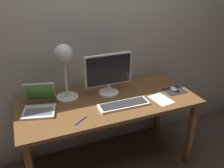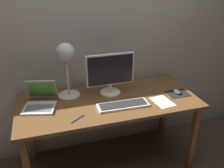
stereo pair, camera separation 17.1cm
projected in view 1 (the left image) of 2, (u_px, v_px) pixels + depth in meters
ground_plane at (109, 163)px, 2.46m from camera, size 4.80×4.80×0.00m
back_wall at (92, 28)px, 2.23m from camera, size 4.80×0.06×2.60m
desk at (108, 108)px, 2.17m from camera, size 1.60×0.70×0.74m
monitor at (108, 73)px, 2.17m from camera, size 0.44×0.19×0.39m
keyboard_main at (124, 105)px, 2.04m from camera, size 0.44×0.15×0.03m
laptop at (40, 102)px, 1.98m from camera, size 0.33×0.36×0.22m
desk_lamp at (64, 60)px, 2.02m from camera, size 0.20×0.20×0.50m
mousepad at (174, 91)px, 2.30m from camera, size 0.20×0.16×0.00m
mouse at (174, 89)px, 2.29m from camera, size 0.06×0.10×0.03m
paper_sheet_near_mouse at (161, 99)px, 2.15m from camera, size 0.17×0.23×0.00m
pen at (81, 121)px, 1.84m from camera, size 0.12×0.09×0.01m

